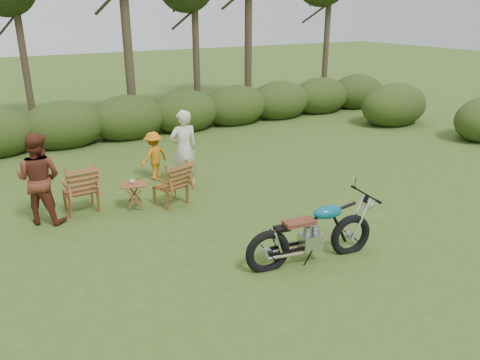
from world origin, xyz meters
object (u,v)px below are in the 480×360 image
cup (132,181)px  adult_b (46,221)px  adult_a (185,186)px  lawn_chair_left (83,210)px  side_table (134,196)px  motorcycle (310,260)px  child (155,179)px  lawn_chair_right (171,204)px

cup → adult_b: (-1.76, 0.23, -0.60)m
adult_a → lawn_chair_left: bearing=9.5°
adult_a → side_table: bearing=28.8°
motorcycle → lawn_chair_left: 4.97m
adult_b → lawn_chair_left: bearing=-132.6°
lawn_chair_left → adult_b: 0.79m
cup → child: 1.88m
motorcycle → side_table: bearing=125.5°
adult_a → child: adult_a is taller
adult_b → child: size_ratio=1.51×
child → motorcycle: bearing=79.3°
side_table → child: size_ratio=0.46×
lawn_chair_right → child: child is taller
motorcycle → side_table: (-1.87, 3.62, 0.28)m
motorcycle → child: motorcycle is taller
side_table → motorcycle: bearing=-62.7°
motorcycle → adult_a: bearing=103.5°
motorcycle → child: size_ratio=1.83×
lawn_chair_left → adult_b: adult_b is taller
motorcycle → lawn_chair_right: (-1.11, 3.45, 0.00)m
adult_a → child: bearing=-56.5°
lawn_chair_right → child: 1.68m
side_table → adult_a: bearing=25.2°
lawn_chair_left → adult_b: bearing=10.4°
lawn_chair_left → adult_b: (-0.77, -0.17, 0.00)m
adult_b → lawn_chair_right: bearing=-155.1°
side_table → child: (1.01, 1.50, -0.28)m
motorcycle → lawn_chair_left: motorcycle is taller
lawn_chair_right → adult_b: 2.57m
adult_a → adult_b: 3.27m
lawn_chair_right → adult_a: size_ratio=0.54×
lawn_chair_right → child: bearing=-114.4°
child → lawn_chair_left: bearing=7.5°
child → adult_b: bearing=3.7°
motorcycle → side_table: motorcycle is taller
lawn_chair_left → cup: cup is taller
lawn_chair_right → adult_b: (-2.53, 0.43, 0.00)m
lawn_chair_left → adult_a: adult_a is taller
lawn_chair_right → lawn_chair_left: bearing=-34.7°
motorcycle → cup: 4.15m
side_table → adult_a: (1.47, 0.69, -0.28)m
cup → adult_b: 1.88m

